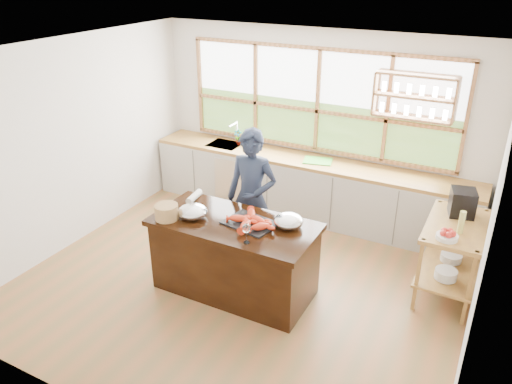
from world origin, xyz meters
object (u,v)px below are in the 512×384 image
Objects in this scene: espresso_machine at (462,203)px; island at (235,257)px; cook at (252,198)px; wicker_basket at (167,212)px.

island is at bearing -161.61° from espresso_machine.
espresso_machine is at bearing 31.79° from island.
island is 0.80m from cook.
wicker_basket is at bearing -126.14° from cook.
cook is 5.79× the size of espresso_machine.
cook is at bearing -176.84° from espresso_machine.
island is 0.92m from wicker_basket.
wicker_basket is at bearing -158.72° from island.
cook is at bearing 101.14° from island.
wicker_basket is (-2.89, -1.63, -0.07)m from espresso_machine.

